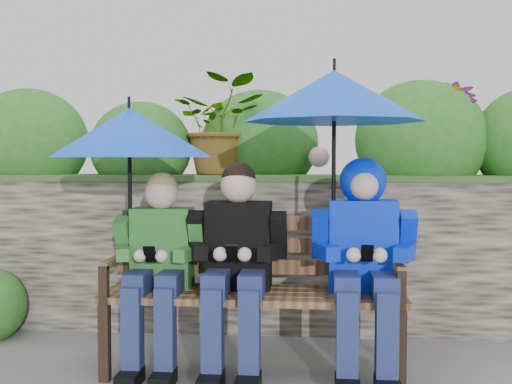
# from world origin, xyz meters

# --- Properties ---
(ground) EXTENTS (60.00, 60.00, 0.00)m
(ground) POSITION_xyz_m (0.00, 0.00, 0.00)
(ground) COLOR #51524F
(ground) RESTS_ON ground
(garden_backdrop) EXTENTS (8.00, 2.84, 1.84)m
(garden_backdrop) POSITION_xyz_m (-0.01, 1.59, 0.64)
(garden_backdrop) COLOR #302B26
(garden_backdrop) RESTS_ON ground
(park_bench) EXTENTS (1.59, 0.47, 0.84)m
(park_bench) POSITION_xyz_m (0.01, -0.08, 0.48)
(park_bench) COLOR black
(park_bench) RESTS_ON ground
(boy_left) EXTENTS (0.48, 0.56, 1.07)m
(boy_left) POSITION_xyz_m (-0.50, -0.15, 0.59)
(boy_left) COLOR #296425
(boy_left) RESTS_ON ground
(boy_middle) EXTENTS (0.52, 0.61, 1.12)m
(boy_middle) POSITION_xyz_m (-0.08, -0.16, 0.62)
(boy_middle) COLOR black
(boy_middle) RESTS_ON ground
(boy_right) EXTENTS (0.54, 0.65, 1.14)m
(boy_right) POSITION_xyz_m (0.59, -0.15, 0.67)
(boy_right) COLOR #0837B6
(boy_right) RESTS_ON ground
(umbrella_left) EXTENTS (0.90, 0.90, 0.82)m
(umbrella_left) POSITION_xyz_m (-0.66, -0.12, 1.28)
(umbrella_left) COLOR blue
(umbrella_left) RESTS_ON ground
(umbrella_right) EXTENTS (0.97, 0.97, 0.99)m
(umbrella_right) POSITION_xyz_m (0.43, -0.10, 1.47)
(umbrella_right) COLOR blue
(umbrella_right) RESTS_ON ground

